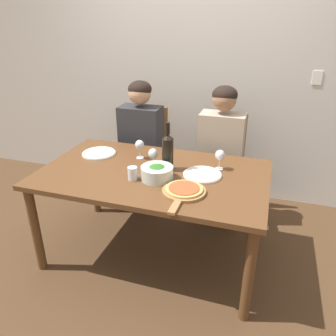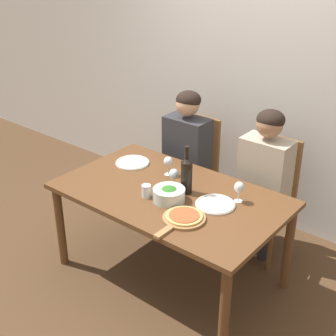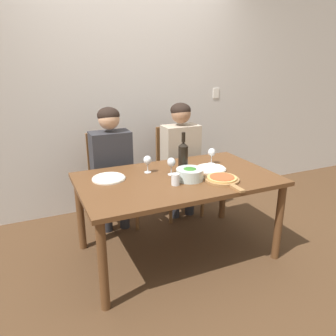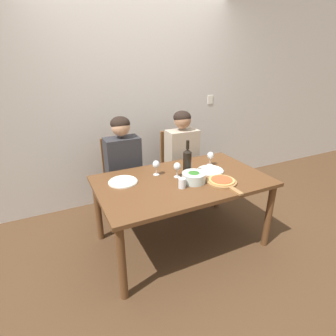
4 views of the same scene
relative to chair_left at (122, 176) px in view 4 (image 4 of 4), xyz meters
name	(u,v)px [view 4 (image 4 of 4)]	position (x,y,z in m)	size (l,w,h in m)	color
ground_plane	(181,241)	(0.38, -0.80, -0.51)	(40.00, 40.00, 0.00)	#4C331E
back_wall	(136,97)	(0.38, 0.43, 0.84)	(10.00, 0.06, 2.70)	silver
dining_table	(182,187)	(0.38, -0.80, 0.13)	(1.62, 0.97, 0.72)	brown
chair_left	(122,176)	(0.00, 0.00, 0.00)	(0.42, 0.42, 0.96)	brown
chair_right	(178,165)	(0.75, 0.00, 0.00)	(0.42, 0.42, 0.96)	brown
person_woman	(123,161)	(0.00, -0.11, 0.23)	(0.47, 0.51, 1.23)	#28282D
person_man	(183,151)	(0.75, -0.11, 0.23)	(0.47, 0.51, 1.23)	#28282D
wine_bottle	(187,161)	(0.46, -0.72, 0.35)	(0.08, 0.08, 0.36)	black
broccoli_bowl	(194,177)	(0.44, -0.89, 0.26)	(0.22, 0.22, 0.10)	silver
dinner_plate_left	(123,182)	(-0.16, -0.62, 0.22)	(0.27, 0.27, 0.02)	silver
dinner_plate_right	(210,170)	(0.73, -0.75, 0.22)	(0.27, 0.27, 0.02)	silver
pizza_on_board	(222,182)	(0.67, -1.03, 0.23)	(0.28, 0.42, 0.04)	#9E7042
wine_glass_left	(156,165)	(0.19, -0.59, 0.31)	(0.07, 0.07, 0.15)	silver
wine_glass_right	(210,156)	(0.82, -0.61, 0.31)	(0.07, 0.07, 0.15)	silver
wine_glass_centre	(177,167)	(0.35, -0.73, 0.31)	(0.07, 0.07, 0.15)	silver
water_tumbler	(182,183)	(0.29, -0.95, 0.26)	(0.07, 0.07, 0.09)	silver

